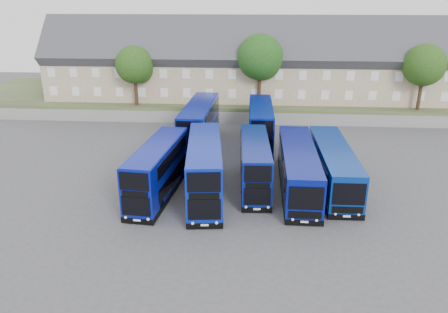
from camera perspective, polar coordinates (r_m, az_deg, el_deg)
ground at (r=34.15m, az=1.31°, el=-7.02°), size 120.00×120.00×0.00m
retaining_wall at (r=56.31m, az=2.48°, el=5.02°), size 70.00×0.40×1.50m
earth_bank at (r=65.94m, az=2.74°, el=7.55°), size 80.00×20.00×2.00m
terrace_row at (r=60.96m, az=5.61°, el=11.77°), size 60.00×10.40×11.20m
dd_front_left at (r=36.33m, az=-8.60°, el=-1.85°), size 3.50×10.95×4.28m
dd_front_mid at (r=35.68m, az=-2.52°, el=-1.78°), size 3.81×11.77×4.60m
dd_front_right at (r=37.51m, az=4.03°, el=-1.09°), size 2.81×10.37×4.08m
dd_rear_left at (r=47.22m, az=-3.21°, el=3.95°), size 3.26×12.08×4.76m
dd_rear_right at (r=48.43m, az=4.80°, el=4.09°), size 2.63×11.03×4.37m
coach_east_a at (r=37.58m, az=9.66°, el=-1.66°), size 2.92×13.34×3.64m
coach_east_b at (r=38.81m, az=14.07°, el=-1.37°), size 2.82×12.89×3.52m
tree_west at (r=58.04m, az=-11.47°, el=11.48°), size 4.80×4.80×7.65m
tree_mid at (r=56.38m, az=4.88°, el=12.59°), size 5.76×5.76×9.18m
tree_east at (r=59.72m, az=24.77°, el=10.61°), size 5.12×5.12×8.16m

